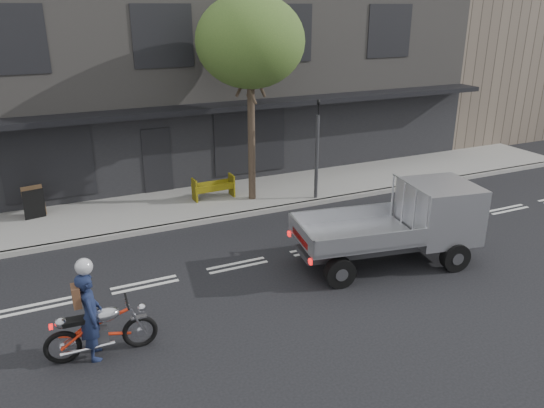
% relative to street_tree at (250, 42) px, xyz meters
% --- Properties ---
extents(ground, '(80.00, 80.00, 0.00)m').
position_rel_street_tree_xyz_m(ground, '(-2.20, -4.20, -5.28)').
color(ground, black).
rests_on(ground, ground).
extents(sidewalk, '(32.00, 3.20, 0.15)m').
position_rel_street_tree_xyz_m(sidewalk, '(-2.20, 0.50, -5.20)').
color(sidewalk, gray).
rests_on(sidewalk, ground).
extents(kerb, '(32.00, 0.20, 0.15)m').
position_rel_street_tree_xyz_m(kerb, '(-2.20, -1.10, -5.20)').
color(kerb, gray).
rests_on(kerb, ground).
extents(building_main, '(26.00, 10.00, 8.00)m').
position_rel_street_tree_xyz_m(building_main, '(-2.20, 7.10, -1.28)').
color(building_main, slate).
rests_on(building_main, ground).
extents(building_neighbour, '(14.00, 10.00, 10.00)m').
position_rel_street_tree_xyz_m(building_neighbour, '(17.80, 7.10, -0.28)').
color(building_neighbour, brown).
rests_on(building_neighbour, ground).
extents(street_tree, '(3.40, 3.40, 6.74)m').
position_rel_street_tree_xyz_m(street_tree, '(0.00, 0.00, 0.00)').
color(street_tree, '#382B21').
rests_on(street_tree, ground).
extents(traffic_light_pole, '(0.12, 0.12, 3.50)m').
position_rel_street_tree_xyz_m(traffic_light_pole, '(2.00, -0.85, -3.63)').
color(traffic_light_pole, '#2D2D30').
rests_on(traffic_light_pole, ground).
extents(motorcycle, '(2.12, 0.61, 1.09)m').
position_rel_street_tree_xyz_m(motorcycle, '(-5.90, -6.58, -4.72)').
color(motorcycle, black).
rests_on(motorcycle, ground).
extents(rider, '(0.47, 0.67, 1.77)m').
position_rel_street_tree_xyz_m(rider, '(-6.05, -6.58, -4.39)').
color(rider, '#17203F').
rests_on(rider, ground).
extents(flatbed_ute, '(4.88, 2.59, 2.15)m').
position_rel_street_tree_xyz_m(flatbed_ute, '(2.37, -5.87, -4.05)').
color(flatbed_ute, black).
rests_on(flatbed_ute, ground).
extents(construction_barrier, '(1.45, 0.63, 0.80)m').
position_rel_street_tree_xyz_m(construction_barrier, '(-1.19, 0.35, -4.73)').
color(construction_barrier, '#D9C20B').
rests_on(construction_barrier, sidewalk).
extents(sandwich_board, '(0.68, 0.51, 0.98)m').
position_rel_street_tree_xyz_m(sandwich_board, '(-6.79, 1.05, -4.64)').
color(sandwich_board, black).
rests_on(sandwich_board, sidewalk).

